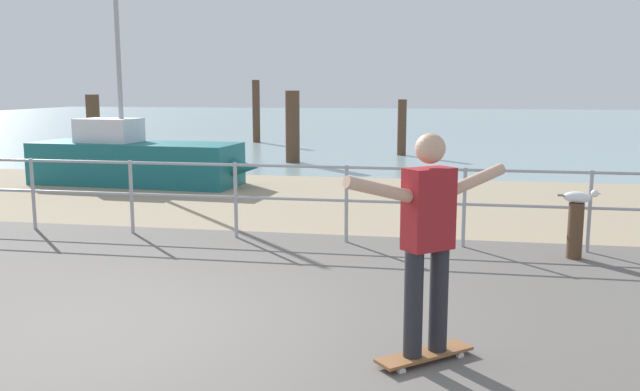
{
  "coord_description": "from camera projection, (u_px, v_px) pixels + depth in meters",
  "views": [
    {
      "loc": [
        2.48,
        -5.0,
        2.06
      ],
      "look_at": [
        1.2,
        2.0,
        0.9
      ],
      "focal_mm": 37.52,
      "sensor_mm": 36.0,
      "label": 1
    }
  ],
  "objects": [
    {
      "name": "skateboard",
      "position": [
        425.0,
        355.0,
        5.02
      ],
      "size": [
        0.74,
        0.67,
        0.08
      ],
      "color": "brown",
      "rests_on": "ground"
    },
    {
      "name": "groyne_post_1",
      "position": [
        256.0,
        112.0,
        24.78
      ],
      "size": [
        0.28,
        0.28,
        2.32
      ],
      "primitive_type": "cylinder",
      "color": "#513826",
      "rests_on": "ground"
    },
    {
      "name": "beach_strip",
      "position": [
        305.0,
        199.0,
        12.43
      ],
      "size": [
        24.0,
        6.0,
        0.04
      ],
      "primitive_type": "cube",
      "color": "tan",
      "rests_on": "ground"
    },
    {
      "name": "groyne_post_3",
      "position": [
        402.0,
        128.0,
        20.09
      ],
      "size": [
        0.27,
        0.27,
        1.69
      ],
      "primitive_type": "cylinder",
      "color": "#513826",
      "rests_on": "ground"
    },
    {
      "name": "skateboarder",
      "position": [
        428.0,
        231.0,
        4.87
      ],
      "size": [
        1.15,
        1.01,
        1.65
      ],
      "color": "#26262B",
      "rests_on": "skateboard"
    },
    {
      "name": "seagull",
      "position": [
        579.0,
        197.0,
        7.92
      ],
      "size": [
        0.48,
        0.23,
        0.18
      ],
      "color": "white",
      "rests_on": "bollard_short"
    },
    {
      "name": "bollard_short",
      "position": [
        575.0,
        232.0,
        8.0
      ],
      "size": [
        0.18,
        0.18,
        0.69
      ],
      "primitive_type": "cylinder",
      "color": "#513826",
      "rests_on": "ground"
    },
    {
      "name": "sea_surface",
      "position": [
        400.0,
        122.0,
        39.61
      ],
      "size": [
        72.0,
        50.0,
        0.04
      ],
      "primitive_type": "cube",
      "color": "#849EA3",
      "rests_on": "ground"
    },
    {
      "name": "groyne_post_0",
      "position": [
        94.0,
        128.0,
        18.74
      ],
      "size": [
        0.37,
        0.37,
        1.85
      ],
      "primitive_type": "cylinder",
      "color": "#513826",
      "rests_on": "ground"
    },
    {
      "name": "groyne_post_2",
      "position": [
        293.0,
        127.0,
        18.16
      ],
      "size": [
        0.39,
        0.39,
        1.96
      ],
      "primitive_type": "cylinder",
      "color": "#513826",
      "rests_on": "ground"
    },
    {
      "name": "ground_plane",
      "position": [
        73.0,
        386.0,
        4.66
      ],
      "size": [
        24.0,
        10.0,
        0.04
      ],
      "primitive_type": "cube",
      "color": "#605B56",
      "rests_on": "ground"
    },
    {
      "name": "sailboat",
      "position": [
        143.0,
        161.0,
        14.1
      ],
      "size": [
        5.01,
        1.71,
        4.77
      ],
      "color": "#19666B",
      "rests_on": "ground"
    },
    {
      "name": "railing_fence",
      "position": [
        235.0,
        189.0,
        9.06
      ],
      "size": [
        12.22,
        0.05,
        1.05
      ],
      "color": "#9EA0A5",
      "rests_on": "ground"
    }
  ]
}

